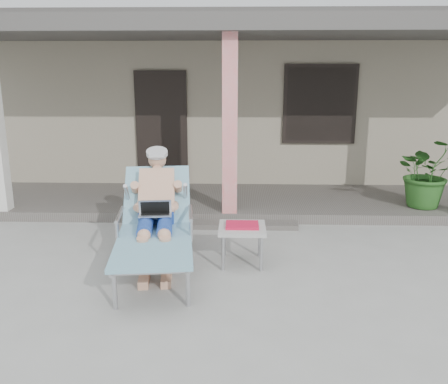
{
  "coord_description": "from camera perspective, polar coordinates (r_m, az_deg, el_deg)",
  "views": [
    {
      "loc": [
        0.13,
        -4.79,
        2.22
      ],
      "look_at": [
        -0.04,
        0.6,
        0.85
      ],
      "focal_mm": 38.0,
      "sensor_mm": 36.0,
      "label": 1
    }
  ],
  "objects": [
    {
      "name": "ground",
      "position": [
        5.28,
        0.22,
        -10.6
      ],
      "size": [
        60.0,
        60.0,
        0.0
      ],
      "primitive_type": "plane",
      "color": "#9E9E99",
      "rests_on": "ground"
    },
    {
      "name": "house",
      "position": [
        11.3,
        1.14,
        11.43
      ],
      "size": [
        10.4,
        5.4,
        3.3
      ],
      "color": "gray",
      "rests_on": "ground"
    },
    {
      "name": "porch_deck",
      "position": [
        8.08,
        0.8,
        -1.15
      ],
      "size": [
        10.0,
        2.0,
        0.15
      ],
      "primitive_type": "cube",
      "color": "#605B56",
      "rests_on": "ground"
    },
    {
      "name": "porch_overhang",
      "position": [
        7.76,
        0.86,
        18.45
      ],
      "size": [
        10.0,
        2.3,
        2.85
      ],
      "color": "silver",
      "rests_on": "porch_deck"
    },
    {
      "name": "porch_step",
      "position": [
        6.99,
        0.63,
        -3.95
      ],
      "size": [
        2.0,
        0.3,
        0.07
      ],
      "primitive_type": "cube",
      "color": "#605B56",
      "rests_on": "ground"
    },
    {
      "name": "lounger",
      "position": [
        5.46,
        -8.31,
        -0.36
      ],
      "size": [
        1.04,
        2.19,
        1.39
      ],
      "rotation": [
        0.0,
        0.0,
        0.12
      ],
      "color": "#B7B7BC",
      "rests_on": "ground"
    },
    {
      "name": "side_table",
      "position": [
        5.59,
        2.19,
        -4.59
      ],
      "size": [
        0.55,
        0.55,
        0.49
      ],
      "rotation": [
        0.0,
        0.0,
        -0.0
      ],
      "color": "#AEAEA9",
      "rests_on": "ground"
    },
    {
      "name": "potted_palm",
      "position": [
        8.04,
        23.33,
        2.17
      ],
      "size": [
        1.0,
        0.86,
        1.1
      ],
      "primitive_type": "imported",
      "rotation": [
        0.0,
        0.0,
        -0.01
      ],
      "color": "#26591E",
      "rests_on": "porch_deck"
    }
  ]
}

